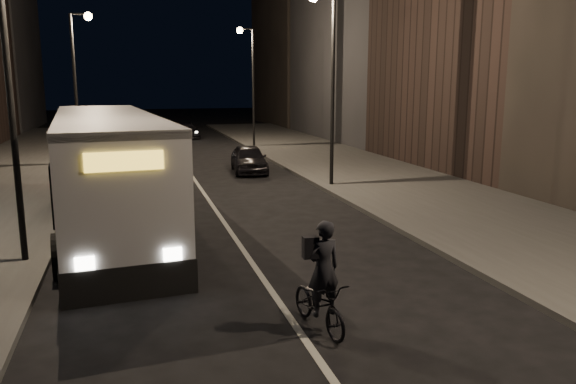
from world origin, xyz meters
TOP-DOWN VIEW (x-y plane):
  - ground at (0.00, 0.00)m, footprint 180.00×180.00m
  - sidewalk_right at (8.50, 14.00)m, footprint 7.00×70.00m
  - streetlight_right_mid at (5.33, 12.00)m, footprint 1.20×0.44m
  - streetlight_right_far at (5.33, 28.00)m, footprint 1.20×0.44m
  - streetlight_left_near at (-5.33, 4.00)m, footprint 1.20×0.44m
  - streetlight_left_far at (-5.33, 22.00)m, footprint 1.20×0.44m
  - city_bus at (-3.60, 7.47)m, footprint 4.06×13.62m
  - cyclist_on_bicycle at (0.40, -1.64)m, footprint 0.97×1.96m
  - car_near at (2.97, 17.21)m, footprint 2.04×4.29m
  - car_mid at (-3.60, 22.13)m, footprint 2.04×4.46m
  - car_far at (1.73, 36.45)m, footprint 2.00×4.27m

SIDE VIEW (x-z plane):
  - ground at x=0.00m, z-range 0.00..0.00m
  - sidewalk_right at x=8.50m, z-range 0.00..0.16m
  - car_far at x=1.73m, z-range 0.00..1.21m
  - car_near at x=2.97m, z-range 0.00..1.41m
  - car_mid at x=-3.60m, z-range 0.00..1.42m
  - cyclist_on_bicycle at x=0.40m, z-range -0.36..1.80m
  - city_bus at x=-3.60m, z-range 0.16..3.78m
  - streetlight_right_mid at x=5.33m, z-range 1.30..9.42m
  - streetlight_right_far at x=5.33m, z-range 1.30..9.42m
  - streetlight_left_near at x=-5.33m, z-range 1.30..9.42m
  - streetlight_left_far at x=-5.33m, z-range 1.30..9.42m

